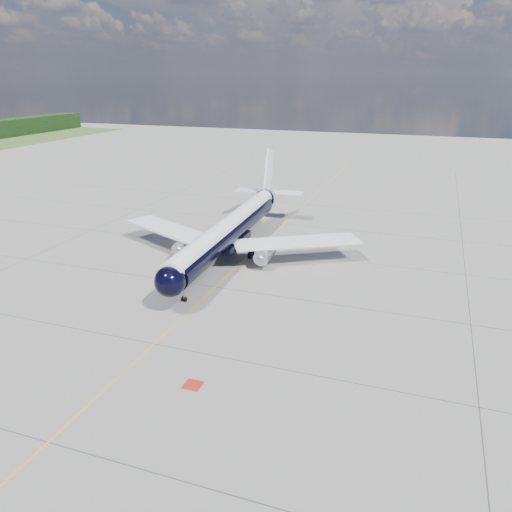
% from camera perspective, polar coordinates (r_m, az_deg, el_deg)
% --- Properties ---
extents(ground, '(320.00, 320.00, 0.00)m').
position_cam_1_polar(ground, '(80.74, 1.11, 1.82)').
color(ground, gray).
rests_on(ground, ground).
extents(taxiway_centerline, '(0.16, 160.00, 0.01)m').
position_cam_1_polar(taxiway_centerline, '(76.27, -0.09, 0.71)').
color(taxiway_centerline, '#DDA70B').
rests_on(taxiway_centerline, ground).
extents(red_marking, '(1.60, 1.60, 0.01)m').
position_cam_1_polar(red_marking, '(44.93, -7.23, -14.42)').
color(red_marking, maroon).
rests_on(red_marking, ground).
extents(main_airliner, '(37.47, 45.62, 13.18)m').
position_cam_1_polar(main_airliner, '(72.70, -2.86, 3.09)').
color(main_airliner, black).
rests_on(main_airliner, ground).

